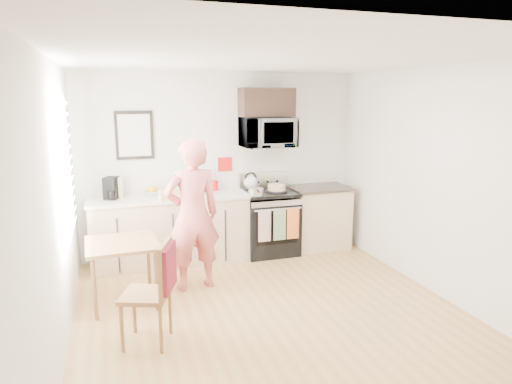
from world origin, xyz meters
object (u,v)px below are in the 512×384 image
object	(u,v)px
range	(269,224)
dining_table	(122,249)
cake	(277,188)
microwave	(267,132)
person	(193,215)
chair	(160,279)

from	to	relation	value
range	dining_table	size ratio (longest dim) A/B	1.54
cake	microwave	bearing A→B (deg)	118.78
dining_table	cake	distance (m)	2.45
person	cake	bearing A→B (deg)	-154.46
microwave	person	size ratio (longest dim) A/B	0.42
cake	range	bearing A→B (deg)	148.04
chair	cake	size ratio (longest dim) A/B	3.20
chair	dining_table	bearing A→B (deg)	127.64
range	dining_table	xyz separation A→B (m)	(-2.10, -1.10, 0.19)
range	cake	world-z (taller)	range
microwave	cake	size ratio (longest dim) A/B	2.47
range	microwave	world-z (taller)	microwave
microwave	dining_table	world-z (taller)	microwave
range	person	world-z (taller)	person
dining_table	cake	size ratio (longest dim) A/B	2.46
microwave	cake	xyz separation A→B (m)	(0.09, -0.16, -0.79)
microwave	cake	distance (m)	0.81
range	person	xyz separation A→B (m)	(-1.28, -0.92, 0.46)
range	microwave	xyz separation A→B (m)	(-0.00, 0.10, 1.32)
dining_table	range	bearing A→B (deg)	27.78
range	person	bearing A→B (deg)	-144.37
microwave	chair	bearing A→B (deg)	-129.20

